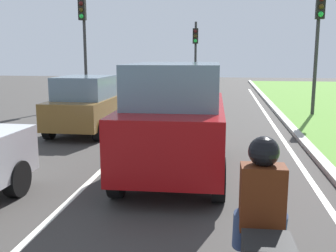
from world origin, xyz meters
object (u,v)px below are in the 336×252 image
object	(u,v)px
car_hatchback_far	(87,105)
traffic_light_near_right	(318,32)
car_suv_ahead	(176,118)
traffic_light_far_median	(195,47)
traffic_light_overhead_left	(84,32)
rider_person	(262,195)

from	to	relation	value
car_hatchback_far	traffic_light_near_right	distance (m)	9.29
car_suv_ahead	traffic_light_far_median	size ratio (longest dim) A/B	1.05
car_hatchback_far	traffic_light_near_right	world-z (taller)	traffic_light_near_right
car_hatchback_far	traffic_light_overhead_left	world-z (taller)	traffic_light_overhead_left
car_hatchback_far	rider_person	world-z (taller)	car_hatchback_far
car_suv_ahead	traffic_light_near_right	xyz separation A→B (m)	(4.51, 8.43, 2.13)
car_hatchback_far	rider_person	xyz separation A→B (m)	(4.62, -8.37, 0.31)
car_hatchback_far	traffic_light_overhead_left	size ratio (longest dim) A/B	0.72
traffic_light_far_median	traffic_light_overhead_left	bearing A→B (deg)	-128.17
traffic_light_overhead_left	traffic_light_far_median	xyz separation A→B (m)	(4.78, 6.08, -0.61)
traffic_light_overhead_left	traffic_light_far_median	size ratio (longest dim) A/B	1.19
rider_person	car_hatchback_far	bearing A→B (deg)	117.74
rider_person	traffic_light_far_median	size ratio (longest dim) A/B	0.27
car_suv_ahead	traffic_light_far_median	xyz separation A→B (m)	(-0.81, 16.35, 1.70)
car_suv_ahead	traffic_light_far_median	world-z (taller)	traffic_light_far_median
car_suv_ahead	car_hatchback_far	size ratio (longest dim) A/B	1.22
car_hatchback_far	traffic_light_near_right	xyz separation A→B (m)	(7.80, 4.44, 2.42)
car_suv_ahead	car_hatchback_far	bearing A→B (deg)	128.13
car_suv_ahead	rider_person	xyz separation A→B (m)	(1.33, -4.38, 0.02)
rider_person	traffic_light_overhead_left	distance (m)	16.36
rider_person	traffic_light_far_median	xyz separation A→B (m)	(-2.14, 20.73, 1.67)
car_hatchback_far	traffic_light_overhead_left	xyz separation A→B (m)	(-2.30, 6.28, 2.59)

